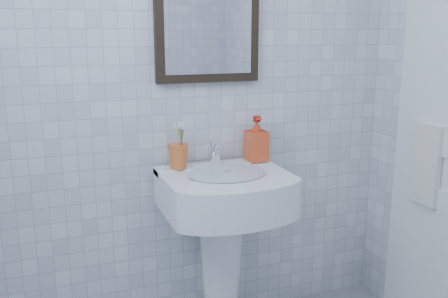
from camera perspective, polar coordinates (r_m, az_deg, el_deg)
name	(u,v)px	position (r m, az deg, el deg)	size (l,w,h in m)	color
wall_back	(180,81)	(2.35, -5.05, 7.79)	(2.20, 0.02, 2.50)	white
washbasin	(223,228)	(2.35, -0.15, -8.99)	(0.56, 0.41, 0.87)	white
faucet	(215,155)	(2.34, -1.03, -0.64)	(0.05, 0.11, 0.13)	white
toothbrush_cup	(178,156)	(2.29, -5.26, -0.86)	(0.09, 0.09, 0.11)	orange
soap_dispenser	(257,139)	(2.42, 3.74, 1.18)	(0.10, 0.10, 0.22)	red
wall_mirror	(208,14)	(2.36, -1.87, 15.14)	(0.50, 0.04, 0.62)	black
towel_ring	(433,126)	(2.48, 22.81, 2.41)	(0.18, 0.18, 0.01)	white
hand_towel	(426,165)	(2.50, 22.11, -1.67)	(0.03, 0.16, 0.38)	white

